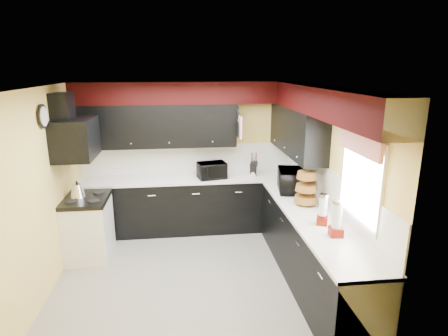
% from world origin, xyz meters
% --- Properties ---
extents(ground, '(3.60, 3.60, 0.00)m').
position_xyz_m(ground, '(0.00, 0.00, 0.00)').
color(ground, gray).
rests_on(ground, ground).
extents(wall_back, '(3.60, 0.06, 2.50)m').
position_xyz_m(wall_back, '(0.00, 1.80, 1.25)').
color(wall_back, '#E0C666').
rests_on(wall_back, ground).
extents(wall_right, '(0.06, 3.60, 2.50)m').
position_xyz_m(wall_right, '(1.80, 0.00, 1.25)').
color(wall_right, '#E0C666').
rests_on(wall_right, ground).
extents(wall_left, '(0.06, 3.60, 2.50)m').
position_xyz_m(wall_left, '(-1.80, 0.00, 1.25)').
color(wall_left, '#E0C666').
rests_on(wall_left, ground).
extents(ceiling, '(3.60, 3.60, 0.06)m').
position_xyz_m(ceiling, '(0.00, 0.00, 2.50)').
color(ceiling, white).
rests_on(ceiling, wall_back).
extents(cab_back, '(3.60, 0.60, 0.90)m').
position_xyz_m(cab_back, '(0.00, 1.50, 0.45)').
color(cab_back, black).
rests_on(cab_back, ground).
extents(cab_right, '(0.60, 3.00, 0.90)m').
position_xyz_m(cab_right, '(1.50, -0.30, 0.45)').
color(cab_right, black).
rests_on(cab_right, ground).
extents(counter_back, '(3.62, 0.64, 0.04)m').
position_xyz_m(counter_back, '(0.00, 1.50, 0.92)').
color(counter_back, white).
rests_on(counter_back, cab_back).
extents(counter_right, '(0.64, 3.02, 0.04)m').
position_xyz_m(counter_right, '(1.50, -0.30, 0.92)').
color(counter_right, white).
rests_on(counter_right, cab_right).
extents(splash_back, '(3.60, 0.02, 0.50)m').
position_xyz_m(splash_back, '(0.00, 1.79, 1.19)').
color(splash_back, white).
rests_on(splash_back, counter_back).
extents(splash_right, '(0.02, 3.60, 0.50)m').
position_xyz_m(splash_right, '(1.79, 0.00, 1.19)').
color(splash_right, white).
rests_on(splash_right, counter_right).
extents(upper_back, '(2.60, 0.35, 0.70)m').
position_xyz_m(upper_back, '(-0.50, 1.62, 1.80)').
color(upper_back, black).
rests_on(upper_back, wall_back).
extents(upper_right, '(0.35, 1.80, 0.70)m').
position_xyz_m(upper_right, '(1.62, 0.90, 1.80)').
color(upper_right, black).
rests_on(upper_right, wall_right).
extents(soffit_back, '(3.60, 0.36, 0.35)m').
position_xyz_m(soffit_back, '(0.00, 1.62, 2.33)').
color(soffit_back, black).
rests_on(soffit_back, wall_back).
extents(soffit_right, '(0.36, 3.24, 0.35)m').
position_xyz_m(soffit_right, '(1.62, -0.18, 2.33)').
color(soffit_right, black).
rests_on(soffit_right, wall_right).
extents(stove, '(0.60, 0.75, 0.86)m').
position_xyz_m(stove, '(-1.50, 0.75, 0.43)').
color(stove, white).
rests_on(stove, ground).
extents(cooktop, '(0.62, 0.77, 0.06)m').
position_xyz_m(cooktop, '(-1.50, 0.75, 0.89)').
color(cooktop, black).
rests_on(cooktop, stove).
extents(hood, '(0.50, 0.78, 0.55)m').
position_xyz_m(hood, '(-1.55, 0.75, 1.78)').
color(hood, black).
rests_on(hood, wall_left).
extents(hood_duct, '(0.24, 0.40, 0.40)m').
position_xyz_m(hood_duct, '(-1.68, 0.75, 2.20)').
color(hood_duct, black).
rests_on(hood_duct, wall_left).
extents(window, '(0.03, 0.86, 0.96)m').
position_xyz_m(window, '(1.79, -0.90, 1.55)').
color(window, white).
rests_on(window, wall_right).
extents(valance, '(0.04, 0.88, 0.20)m').
position_xyz_m(valance, '(1.73, -0.90, 1.95)').
color(valance, red).
rests_on(valance, wall_right).
extents(pan_top, '(0.03, 0.22, 0.40)m').
position_xyz_m(pan_top, '(0.82, 1.55, 2.00)').
color(pan_top, black).
rests_on(pan_top, upper_back).
extents(pan_mid, '(0.03, 0.28, 0.46)m').
position_xyz_m(pan_mid, '(0.82, 1.42, 1.75)').
color(pan_mid, black).
rests_on(pan_mid, upper_back).
extents(pan_low, '(0.03, 0.24, 0.42)m').
position_xyz_m(pan_low, '(0.82, 1.68, 1.72)').
color(pan_low, black).
rests_on(pan_low, upper_back).
extents(cut_board, '(0.03, 0.26, 0.35)m').
position_xyz_m(cut_board, '(0.83, 1.30, 1.80)').
color(cut_board, white).
rests_on(cut_board, upper_back).
extents(baskets, '(0.27, 0.27, 0.50)m').
position_xyz_m(baskets, '(1.52, 0.05, 1.18)').
color(baskets, brown).
rests_on(baskets, upper_right).
extents(clock, '(0.03, 0.30, 0.30)m').
position_xyz_m(clock, '(-1.77, 0.25, 2.15)').
color(clock, black).
rests_on(clock, wall_left).
extents(deco_plate, '(0.03, 0.24, 0.24)m').
position_xyz_m(deco_plate, '(1.77, -0.35, 2.25)').
color(deco_plate, white).
rests_on(deco_plate, wall_right).
extents(toaster_oven, '(0.52, 0.46, 0.26)m').
position_xyz_m(toaster_oven, '(0.38, 1.42, 1.07)').
color(toaster_oven, black).
rests_on(toaster_oven, counter_back).
extents(microwave, '(0.49, 0.64, 0.32)m').
position_xyz_m(microwave, '(1.51, 0.63, 1.10)').
color(microwave, black).
rests_on(microwave, counter_right).
extents(utensil_crock, '(0.16, 0.16, 0.17)m').
position_xyz_m(utensil_crock, '(1.10, 1.48, 1.02)').
color(utensil_crock, silver).
rests_on(utensil_crock, counter_back).
extents(knife_block, '(0.16, 0.18, 0.24)m').
position_xyz_m(knife_block, '(1.10, 1.47, 1.06)').
color(knife_block, black).
rests_on(knife_block, counter_back).
extents(kettle, '(0.27, 0.27, 0.19)m').
position_xyz_m(kettle, '(-1.61, 0.79, 1.01)').
color(kettle, silver).
rests_on(kettle, cooktop).
extents(dispenser_a, '(0.16, 0.16, 0.33)m').
position_xyz_m(dispenser_a, '(1.50, -0.61, 1.11)').
color(dispenser_a, '#671706').
rests_on(dispenser_a, counter_right).
extents(dispenser_b, '(0.15, 0.15, 0.38)m').
position_xyz_m(dispenser_b, '(1.53, -0.93, 1.13)').
color(dispenser_b, '#5D1509').
rests_on(dispenser_b, counter_right).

